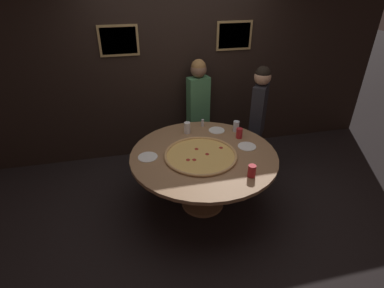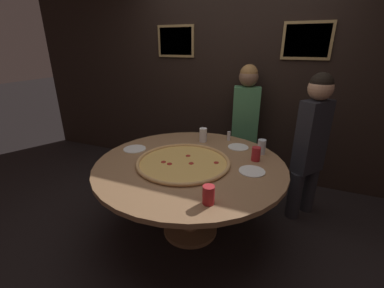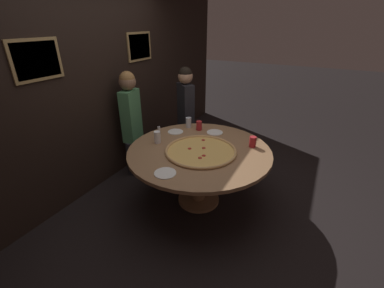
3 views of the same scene
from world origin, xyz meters
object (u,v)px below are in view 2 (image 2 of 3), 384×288
(drink_cup_front_edge, at_px, (203,135))
(drink_cup_far_left, at_px, (209,195))
(diner_centre_back, at_px, (245,119))
(diner_side_left, at_px, (311,140))
(white_plate_near_front, at_px, (238,147))
(white_plate_far_back, at_px, (135,149))
(condiment_shaker, at_px, (229,136))
(white_plate_beside_cup, at_px, (252,171))
(drink_cup_by_shaker, at_px, (256,154))
(drink_cup_centre_back, at_px, (262,147))
(dining_table, at_px, (190,174))
(giant_pizza, at_px, (183,162))

(drink_cup_front_edge, bearing_deg, drink_cup_far_left, -67.79)
(diner_centre_back, bearing_deg, diner_side_left, 136.66)
(white_plate_near_front, distance_m, white_plate_far_back, 1.04)
(drink_cup_far_left, distance_m, condiment_shaker, 1.22)
(white_plate_beside_cup, xyz_separation_m, condiment_shaker, (-0.37, 0.64, 0.05))
(white_plate_beside_cup, relative_size, diner_side_left, 0.14)
(drink_cup_by_shaker, xyz_separation_m, white_plate_far_back, (-1.15, -0.20, -0.06))
(white_plate_far_back, height_order, diner_side_left, diner_side_left)
(drink_cup_by_shaker, relative_size, white_plate_beside_cup, 0.59)
(white_plate_far_back, bearing_deg, diner_centre_back, 52.65)
(condiment_shaker, bearing_deg, drink_cup_centre_back, -32.12)
(dining_table, height_order, drink_cup_by_shaker, drink_cup_by_shaker)
(drink_cup_far_left, distance_m, drink_cup_by_shaker, 0.81)
(white_plate_near_front, bearing_deg, white_plate_beside_cup, -64.59)
(dining_table, relative_size, drink_cup_far_left, 13.08)
(giant_pizza, bearing_deg, drink_cup_centre_back, 38.94)
(white_plate_beside_cup, bearing_deg, condiment_shaker, 120.00)
(dining_table, distance_m, drink_cup_front_edge, 0.57)
(diner_side_left, height_order, diner_centre_back, diner_centre_back)
(drink_cup_by_shaker, bearing_deg, drink_cup_centre_back, 82.71)
(drink_cup_by_shaker, xyz_separation_m, diner_centre_back, (-0.29, 0.93, 0.05))
(white_plate_beside_cup, height_order, diner_centre_back, diner_centre_back)
(diner_side_left, distance_m, diner_centre_back, 0.88)
(dining_table, bearing_deg, drink_cup_front_edge, 98.22)
(drink_cup_front_edge, distance_m, condiment_shaker, 0.28)
(white_plate_near_front, relative_size, white_plate_beside_cup, 0.96)
(drink_cup_far_left, bearing_deg, diner_centre_back, 94.09)
(drink_cup_far_left, height_order, white_plate_near_front, drink_cup_far_left)
(white_plate_far_back, height_order, condiment_shaker, condiment_shaker)
(drink_cup_by_shaker, distance_m, diner_centre_back, 0.97)
(drink_cup_by_shaker, xyz_separation_m, white_plate_beside_cup, (0.01, -0.23, -0.06))
(drink_cup_by_shaker, bearing_deg, condiment_shaker, 131.02)
(diner_side_left, bearing_deg, drink_cup_front_edge, -43.31)
(white_plate_far_back, bearing_deg, giant_pizza, -10.46)
(white_plate_beside_cup, bearing_deg, white_plate_near_front, 115.41)
(drink_cup_by_shaker, distance_m, white_plate_far_back, 1.17)
(white_plate_beside_cup, relative_size, white_plate_far_back, 0.98)
(diner_side_left, bearing_deg, drink_cup_centre_back, -19.98)
(white_plate_near_front, height_order, white_plate_beside_cup, same)
(drink_cup_front_edge, bearing_deg, diner_centre_back, 64.80)
(drink_cup_front_edge, xyz_separation_m, white_plate_near_front, (0.39, -0.02, -0.07))
(condiment_shaker, distance_m, diner_centre_back, 0.52)
(white_plate_beside_cup, bearing_deg, diner_centre_back, 104.71)
(giant_pizza, bearing_deg, white_plate_beside_cup, 7.45)
(giant_pizza, xyz_separation_m, diner_centre_back, (0.28, 1.24, 0.10))
(white_plate_beside_cup, height_order, condiment_shaker, condiment_shaker)
(giant_pizza, bearing_deg, diner_side_left, 36.76)
(drink_cup_centre_back, relative_size, white_plate_near_front, 0.68)
(white_plate_near_front, distance_m, condiment_shaker, 0.23)
(drink_cup_centre_back, height_order, white_plate_far_back, drink_cup_centre_back)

